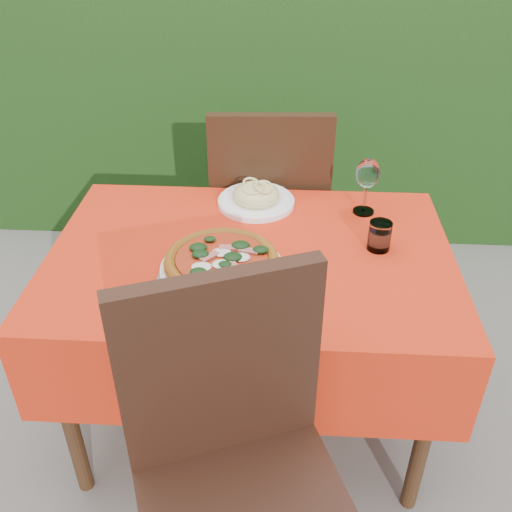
# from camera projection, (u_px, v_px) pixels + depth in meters

# --- Properties ---
(ground) EXTENTS (60.00, 60.00, 0.00)m
(ground) POSITION_uv_depth(u_px,v_px,m) (252.00, 414.00, 2.19)
(ground) COLOR #635E5A
(ground) RESTS_ON ground
(hedge) EXTENTS (3.20, 0.55, 1.78)m
(hedge) POSITION_uv_depth(u_px,v_px,m) (271.00, 61.00, 2.97)
(hedge) COLOR black
(hedge) RESTS_ON ground
(dining_table) EXTENTS (1.26, 0.86, 0.75)m
(dining_table) POSITION_uv_depth(u_px,v_px,m) (251.00, 291.00, 1.86)
(dining_table) COLOR #402314
(dining_table) RESTS_ON ground
(chair_near) EXTENTS (0.61, 0.61, 1.05)m
(chair_near) POSITION_uv_depth(u_px,v_px,m) (237.00, 460.00, 1.32)
(chair_near) COLOR black
(chair_near) RESTS_ON ground
(chair_far) EXTENTS (0.48, 0.48, 1.02)m
(chair_far) POSITION_uv_depth(u_px,v_px,m) (269.00, 207.00, 2.35)
(chair_far) COLOR black
(chair_far) RESTS_ON ground
(pizza_plate) EXTENTS (0.43, 0.43, 0.07)m
(pizza_plate) POSITION_uv_depth(u_px,v_px,m) (222.00, 263.00, 1.67)
(pizza_plate) COLOR white
(pizza_plate) RESTS_ON dining_table
(pasta_plate) EXTENTS (0.27, 0.27, 0.08)m
(pasta_plate) POSITION_uv_depth(u_px,v_px,m) (256.00, 197.00, 2.02)
(pasta_plate) COLOR white
(pasta_plate) RESTS_ON dining_table
(water_glass) EXTENTS (0.07, 0.07, 0.09)m
(water_glass) POSITION_uv_depth(u_px,v_px,m) (379.00, 237.00, 1.77)
(water_glass) COLOR silver
(water_glass) RESTS_ON dining_table
(wine_glass) EXTENTS (0.08, 0.08, 0.20)m
(wine_glass) POSITION_uv_depth(u_px,v_px,m) (368.00, 175.00, 1.91)
(wine_glass) COLOR white
(wine_glass) RESTS_ON dining_table
(fork) EXTENTS (0.02, 0.16, 0.00)m
(fork) POSITION_uv_depth(u_px,v_px,m) (163.00, 269.00, 1.70)
(fork) COLOR silver
(fork) RESTS_ON dining_table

